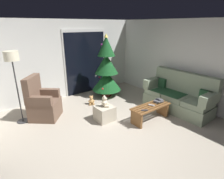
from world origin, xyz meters
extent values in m
plane|color=#9E9384|center=(0.00, 0.00, 0.00)|extent=(7.00, 7.00, 0.00)
cube|color=silver|center=(0.00, 3.06, 1.25)|extent=(5.72, 0.12, 2.50)
cube|color=silver|center=(2.86, 0.00, 1.25)|extent=(0.12, 6.00, 2.50)
cube|color=silver|center=(0.97, 2.99, 1.10)|extent=(1.60, 0.02, 2.20)
cube|color=black|center=(0.97, 2.97, 1.05)|extent=(1.50, 0.02, 2.10)
cube|color=gray|center=(2.25, 0.08, 0.17)|extent=(0.81, 1.92, 0.34)
cube|color=gray|center=(2.25, -0.54, 0.41)|extent=(0.69, 0.62, 0.14)
cube|color=gray|center=(2.23, 0.08, 0.41)|extent=(0.69, 0.62, 0.14)
cube|color=gray|center=(2.21, 0.70, 0.41)|extent=(0.69, 0.62, 0.14)
cube|color=gray|center=(2.55, 0.09, 0.78)|extent=(0.25, 1.90, 0.60)
cube|color=gray|center=(2.27, -0.79, 0.62)|extent=(0.76, 0.22, 0.28)
cube|color=gray|center=(2.23, 0.95, 0.62)|extent=(0.76, 0.22, 0.28)
cube|color=#234C2D|center=(2.20, 0.33, 0.49)|extent=(0.62, 0.91, 0.02)
cube|color=#234C2D|center=(2.43, -0.61, 0.62)|extent=(0.13, 0.32, 0.28)
cube|color=#234C2D|center=(2.39, 0.79, 0.62)|extent=(0.13, 0.32, 0.28)
cube|color=brown|center=(1.21, -0.04, 0.38)|extent=(1.10, 0.05, 0.04)
cube|color=brown|center=(1.21, 0.05, 0.38)|extent=(1.10, 0.05, 0.04)
cube|color=brown|center=(1.21, 0.14, 0.38)|extent=(1.10, 0.05, 0.04)
cube|color=brown|center=(1.21, 0.22, 0.38)|extent=(1.10, 0.05, 0.04)
cube|color=brown|center=(1.21, 0.31, 0.38)|extent=(1.10, 0.05, 0.04)
cube|color=brown|center=(0.72, 0.14, 0.18)|extent=(0.05, 0.36, 0.37)
cube|color=brown|center=(1.70, 0.14, 0.18)|extent=(0.05, 0.36, 0.37)
cube|color=#ADADB2|center=(1.22, 0.13, 0.41)|extent=(0.11, 0.16, 0.02)
cube|color=#333338|center=(0.87, 0.04, 0.41)|extent=(0.15, 0.12, 0.02)
cube|color=#4C4C51|center=(1.55, 0.17, 0.41)|extent=(0.28, 0.19, 0.02)
cube|color=#4C4C51|center=(1.55, 0.19, 0.44)|extent=(0.29, 0.22, 0.03)
cube|color=black|center=(1.55, 0.19, 0.46)|extent=(0.09, 0.15, 0.01)
cylinder|color=#4C1E19|center=(1.32, 2.23, 0.05)|extent=(0.36, 0.36, 0.10)
cylinder|color=brown|center=(1.32, 2.23, 0.16)|extent=(0.08, 0.08, 0.12)
cone|color=#14471E|center=(1.32, 2.23, 0.54)|extent=(0.98, 0.98, 0.64)
cone|color=#14471E|center=(1.32, 2.23, 1.12)|extent=(0.78, 0.78, 0.64)
cone|color=#14471E|center=(1.32, 2.23, 1.69)|extent=(0.57, 0.57, 0.64)
sphere|color=#1E8C33|center=(1.56, 2.25, 1.35)|extent=(0.06, 0.06, 0.06)
sphere|color=white|center=(1.51, 2.52, 0.87)|extent=(0.06, 0.06, 0.06)
sphere|color=#B233A5|center=(1.19, 2.28, 1.74)|extent=(0.06, 0.06, 0.06)
sphere|color=#B233A5|center=(1.64, 2.44, 0.72)|extent=(0.06, 0.06, 0.06)
sphere|color=#B233A5|center=(1.31, 2.44, 1.46)|extent=(0.06, 0.06, 0.06)
sphere|color=red|center=(0.96, 1.94, 0.40)|extent=(0.06, 0.06, 0.06)
sphere|color=#1E8C33|center=(1.47, 2.58, 0.73)|extent=(0.06, 0.06, 0.06)
sphere|color=white|center=(1.29, 2.45, 1.43)|extent=(0.06, 0.06, 0.06)
sphere|color=red|center=(1.47, 2.27, 1.69)|extent=(0.06, 0.06, 0.06)
sphere|color=red|center=(1.32, 2.66, 0.55)|extent=(0.06, 0.06, 0.06)
sphere|color=white|center=(0.94, 2.30, 0.75)|extent=(0.06, 0.06, 0.06)
sphere|color=red|center=(1.34, 2.47, 1.34)|extent=(0.06, 0.06, 0.06)
cone|color=#EAD14C|center=(1.32, 2.23, 2.01)|extent=(0.14, 0.14, 0.12)
cube|color=brown|center=(-0.90, 1.89, 0.16)|extent=(0.96, 0.96, 0.31)
cube|color=brown|center=(-0.90, 1.89, 0.40)|extent=(0.96, 0.96, 0.18)
cube|color=brown|center=(-1.10, 2.06, 0.81)|extent=(0.56, 0.62, 0.64)
cube|color=brown|center=(-0.70, 2.09, 0.60)|extent=(0.53, 0.48, 0.22)
cube|color=brown|center=(-1.06, 1.66, 0.60)|extent=(0.53, 0.48, 0.22)
cylinder|color=#2D2D30|center=(-1.45, 2.03, 0.01)|extent=(0.28, 0.28, 0.02)
cylinder|color=#2D2D30|center=(-1.45, 2.03, 0.80)|extent=(0.03, 0.03, 1.55)
cylinder|color=beige|center=(-1.45, 2.03, 1.67)|extent=(0.32, 0.32, 0.22)
cube|color=#B2A893|center=(0.27, 0.85, 0.19)|extent=(0.44, 0.44, 0.38)
cylinder|color=beige|center=(0.35, 0.85, 0.41)|extent=(0.13, 0.12, 0.06)
cylinder|color=beige|center=(0.29, 0.77, 0.41)|extent=(0.13, 0.12, 0.06)
sphere|color=beige|center=(0.27, 0.85, 0.48)|extent=(0.15, 0.15, 0.15)
sphere|color=beige|center=(0.27, 0.85, 0.60)|extent=(0.11, 0.11, 0.11)
sphere|color=#F4E5C1|center=(0.31, 0.82, 0.59)|extent=(0.04, 0.04, 0.04)
sphere|color=beige|center=(0.29, 0.88, 0.65)|extent=(0.04, 0.04, 0.04)
sphere|color=beige|center=(0.25, 0.82, 0.65)|extent=(0.04, 0.04, 0.04)
sphere|color=beige|center=(0.33, 0.89, 0.49)|extent=(0.06, 0.06, 0.06)
sphere|color=beige|center=(0.24, 0.78, 0.49)|extent=(0.06, 0.06, 0.06)
cylinder|color=tan|center=(0.53, 1.83, 0.03)|extent=(0.10, 0.13, 0.06)
cylinder|color=tan|center=(0.44, 1.87, 0.03)|extent=(0.10, 0.13, 0.06)
sphere|color=tan|center=(0.51, 1.90, 0.10)|extent=(0.15, 0.15, 0.15)
sphere|color=tan|center=(0.51, 1.90, 0.22)|extent=(0.11, 0.11, 0.11)
sphere|color=tan|center=(0.49, 1.86, 0.21)|extent=(0.04, 0.04, 0.04)
sphere|color=tan|center=(0.54, 1.89, 0.27)|extent=(0.04, 0.04, 0.04)
sphere|color=tan|center=(0.47, 1.92, 0.27)|extent=(0.04, 0.04, 0.04)
sphere|color=tan|center=(0.57, 1.86, 0.11)|extent=(0.06, 0.06, 0.06)
sphere|color=tan|center=(0.44, 1.91, 0.11)|extent=(0.06, 0.06, 0.06)
camera|label=1|loc=(-2.12, -2.64, 2.35)|focal=29.39mm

